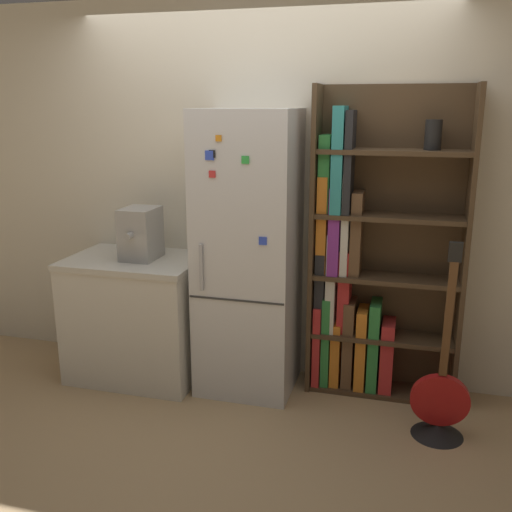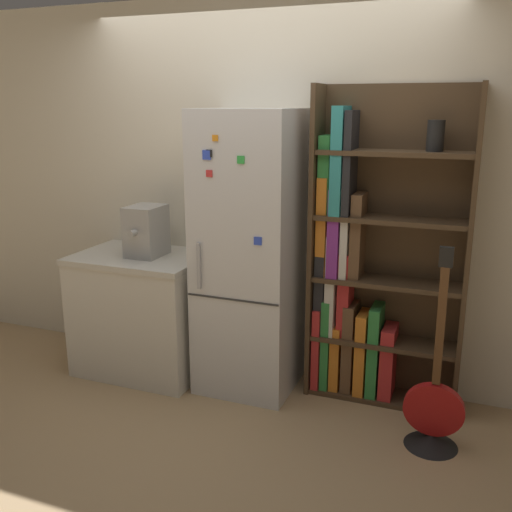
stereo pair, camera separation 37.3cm
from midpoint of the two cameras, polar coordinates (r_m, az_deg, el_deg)
ground_plane at (r=3.97m, az=1.16°, el=-13.72°), size 16.00×16.00×0.00m
wall_back at (r=3.98m, az=3.63°, el=6.19°), size 8.00×0.05×2.60m
refrigerator at (r=3.76m, az=2.11°, el=0.11°), size 0.63×0.59×1.88m
bookshelf at (r=3.77m, az=13.79°, el=-1.28°), size 0.97×0.29×2.02m
kitchen_counter at (r=4.20m, az=-8.68°, el=-5.64°), size 0.92×0.67×0.87m
espresso_machine at (r=4.00m, az=-8.32°, el=2.46°), size 0.22×0.34×0.35m
guitar at (r=3.56m, az=20.27°, el=-15.12°), size 0.34×0.30×1.21m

